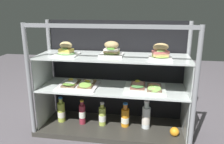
{
  "coord_description": "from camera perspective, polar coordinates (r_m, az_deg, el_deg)",
  "views": [
    {
      "loc": [
        0.29,
        -1.81,
        1.07
      ],
      "look_at": [
        0.0,
        0.0,
        0.54
      ],
      "focal_mm": 36.51,
      "sensor_mm": 36.0,
      "label": 1
    }
  ],
  "objects": [
    {
      "name": "open_sandwich_tray_right_of_center",
      "position": [
        1.99,
        -8.31,
        -3.06
      ],
      "size": [
        0.34,
        0.28,
        0.06
      ],
      "color": "white",
      "rests_on": "shelf_lower_glass"
    },
    {
      "name": "orange_fruit_beside_bottles",
      "position": [
        2.01,
        15.36,
        -14.2
      ],
      "size": [
        0.07,
        0.07,
        0.07
      ],
      "primitive_type": "sphere",
      "color": "orange",
      "rests_on": "case_base_deck"
    },
    {
      "name": "plated_roll_sandwich_near_left_corner",
      "position": [
        1.93,
        -11.4,
        5.3
      ],
      "size": [
        0.19,
        0.19,
        0.12
      ],
      "color": "white",
      "rests_on": "shelf_upper_glass"
    },
    {
      "name": "riser_lower_tier",
      "position": [
        2.02,
        0.0,
        -8.88
      ],
      "size": [
        1.24,
        0.38,
        0.35
      ],
      "color": "silver",
      "rests_on": "case_base_deck"
    },
    {
      "name": "shelf_upper_glass",
      "position": [
        1.88,
        0.0,
        3.84
      ],
      "size": [
        1.26,
        0.4,
        0.01
      ],
      "primitive_type": "cube",
      "color": "silver",
      "rests_on": "riser_upper_tier"
    },
    {
      "name": "ground_plane",
      "position": [
        2.13,
        0.0,
        -14.49
      ],
      "size": [
        6.0,
        6.0,
        0.02
      ],
      "primitive_type": "cube",
      "color": "#575157",
      "rests_on": "ground"
    },
    {
      "name": "juice_bottle_front_middle",
      "position": [
        2.05,
        8.53,
        -11.15
      ],
      "size": [
        0.07,
        0.07,
        0.25
      ],
      "color": "white",
      "rests_on": "case_base_deck"
    },
    {
      "name": "juice_bottle_back_left",
      "position": [
        2.11,
        -7.46,
        -10.33
      ],
      "size": [
        0.06,
        0.06,
        0.23
      ],
      "color": "#9C2A3C",
      "rests_on": "case_base_deck"
    },
    {
      "name": "case_base_deck",
      "position": [
        2.11,
        0.0,
        -13.74
      ],
      "size": [
        1.32,
        0.45,
        0.04
      ],
      "primitive_type": "cube",
      "color": "#36342E",
      "rests_on": "ground"
    },
    {
      "name": "plated_roll_sandwich_right_of_center",
      "position": [
        1.79,
        12.04,
        4.66
      ],
      "size": [
        0.18,
        0.18,
        0.12
      ],
      "color": "white",
      "rests_on": "shelf_upper_glass"
    },
    {
      "name": "shelf_lower_glass",
      "position": [
        1.95,
        0.0,
        -4.04
      ],
      "size": [
        1.26,
        0.4,
        0.01
      ],
      "primitive_type": "cube",
      "color": "silver",
      "rests_on": "riser_lower_tier"
    },
    {
      "name": "open_sandwich_tray_near_left_corner",
      "position": [
        1.92,
        8.3,
        -3.75
      ],
      "size": [
        0.34,
        0.28,
        0.06
      ],
      "color": "white",
      "rests_on": "shelf_lower_glass"
    },
    {
      "name": "juice_bottle_front_second",
      "position": [
        2.06,
        3.31,
        -11.26
      ],
      "size": [
        0.07,
        0.07,
        0.22
      ],
      "color": "orange",
      "rests_on": "case_base_deck"
    },
    {
      "name": "juice_bottle_front_right_end",
      "position": [
        2.19,
        -12.57,
        -9.73
      ],
      "size": [
        0.07,
        0.07,
        0.24
      ],
      "color": "#B7CB48",
      "rests_on": "case_base_deck"
    },
    {
      "name": "riser_upper_tier",
      "position": [
        1.91,
        0.0,
        -0.18
      ],
      "size": [
        1.24,
        0.38,
        0.26
      ],
      "color": "silver",
      "rests_on": "shelf_lower_glass"
    },
    {
      "name": "case_frame",
      "position": [
        2.03,
        0.54,
        0.38
      ],
      "size": [
        1.32,
        0.45,
        0.96
      ],
      "color": "gray",
      "rests_on": "ground"
    },
    {
      "name": "plated_roll_sandwich_far_right",
      "position": [
        1.88,
        -0.11,
        5.53
      ],
      "size": [
        0.19,
        0.19,
        0.12
      ],
      "color": "white",
      "rests_on": "shelf_upper_glass"
    },
    {
      "name": "juice_bottle_front_left_end",
      "position": [
        2.07,
        -2.47,
        -11.04
      ],
      "size": [
        0.06,
        0.06,
        0.22
      ],
      "color": "#B6CC52",
      "rests_on": "case_base_deck"
    }
  ]
}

